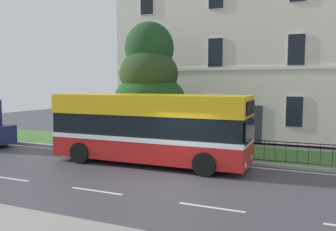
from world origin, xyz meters
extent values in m
cube|color=#424048|center=(0.00, 0.00, -0.03)|extent=(60.00, 56.00, 0.06)
cube|color=silver|center=(0.00, 3.65, 0.00)|extent=(54.00, 0.14, 0.01)
cube|color=silver|center=(-6.00, -1.80, 0.00)|extent=(2.00, 0.12, 0.01)
cube|color=silver|center=(-2.00, -1.80, 0.00)|extent=(2.00, 0.12, 0.01)
cube|color=silver|center=(2.00, -1.80, 0.00)|extent=(2.00, 0.12, 0.01)
cube|color=#9E9E99|center=(0.00, 4.12, 0.06)|extent=(57.00, 0.24, 0.12)
cube|color=#437034|center=(0.00, 6.25, 0.06)|extent=(57.00, 4.02, 0.12)
cube|color=silver|center=(1.26, 13.94, 5.73)|extent=(18.46, 8.93, 11.21)
cube|color=white|center=(1.26, 9.45, 4.49)|extent=(18.46, 0.06, 0.20)
cube|color=#2D333D|center=(1.26, 9.44, 1.22)|extent=(1.10, 0.06, 2.20)
cube|color=white|center=(-5.66, 9.44, 2.02)|extent=(1.00, 0.04, 1.80)
cube|color=black|center=(-5.66, 9.42, 2.02)|extent=(0.90, 0.03, 1.70)
cube|color=white|center=(-1.05, 9.44, 2.02)|extent=(1.00, 0.04, 1.80)
cube|color=black|center=(-1.05, 9.42, 2.02)|extent=(0.90, 0.03, 1.70)
cube|color=white|center=(3.57, 9.44, 2.02)|extent=(1.00, 0.04, 1.80)
cube|color=black|center=(3.57, 9.42, 2.02)|extent=(0.90, 0.03, 1.70)
cube|color=white|center=(-5.66, 9.44, 5.47)|extent=(1.00, 0.04, 1.80)
cube|color=black|center=(-5.66, 9.42, 5.47)|extent=(0.90, 0.03, 1.70)
cube|color=white|center=(-1.05, 9.44, 5.47)|extent=(1.00, 0.04, 1.80)
cube|color=black|center=(-1.05, 9.42, 5.47)|extent=(0.90, 0.03, 1.70)
cube|color=white|center=(3.57, 9.44, 5.47)|extent=(1.00, 0.04, 1.80)
cube|color=black|center=(3.57, 9.42, 5.47)|extent=(0.90, 0.03, 1.70)
cube|color=white|center=(-5.66, 9.44, 8.92)|extent=(1.00, 0.04, 1.80)
cube|color=black|center=(-5.66, 9.42, 8.92)|extent=(0.90, 0.03, 1.70)
cube|color=black|center=(1.26, 4.40, 1.07)|extent=(18.43, 0.04, 0.04)
cube|color=black|center=(1.26, 4.40, 0.20)|extent=(18.43, 0.04, 0.04)
cylinder|color=black|center=(-7.95, 4.40, 0.59)|extent=(0.02, 0.02, 0.95)
cylinder|color=black|center=(-7.49, 4.40, 0.59)|extent=(0.02, 0.02, 0.95)
cylinder|color=black|center=(-7.03, 4.40, 0.59)|extent=(0.02, 0.02, 0.95)
cylinder|color=black|center=(-6.57, 4.40, 0.59)|extent=(0.02, 0.02, 0.95)
cylinder|color=black|center=(-6.11, 4.40, 0.59)|extent=(0.02, 0.02, 0.95)
cylinder|color=black|center=(-5.65, 4.40, 0.59)|extent=(0.02, 0.02, 0.95)
cylinder|color=black|center=(-5.19, 4.40, 0.59)|extent=(0.02, 0.02, 0.95)
cylinder|color=black|center=(-4.73, 4.40, 0.59)|extent=(0.02, 0.02, 0.95)
cylinder|color=black|center=(-4.27, 4.40, 0.59)|extent=(0.02, 0.02, 0.95)
cylinder|color=black|center=(-3.81, 4.40, 0.59)|extent=(0.02, 0.02, 0.95)
cylinder|color=black|center=(-3.35, 4.40, 0.59)|extent=(0.02, 0.02, 0.95)
cylinder|color=black|center=(-2.89, 4.40, 0.59)|extent=(0.02, 0.02, 0.95)
cylinder|color=black|center=(-2.43, 4.40, 0.59)|extent=(0.02, 0.02, 0.95)
cylinder|color=black|center=(-1.96, 4.40, 0.59)|extent=(0.02, 0.02, 0.95)
cylinder|color=black|center=(-1.50, 4.40, 0.59)|extent=(0.02, 0.02, 0.95)
cylinder|color=black|center=(-1.04, 4.40, 0.59)|extent=(0.02, 0.02, 0.95)
cylinder|color=black|center=(-0.58, 4.40, 0.59)|extent=(0.02, 0.02, 0.95)
cylinder|color=black|center=(-0.12, 4.40, 0.59)|extent=(0.02, 0.02, 0.95)
cylinder|color=black|center=(0.34, 4.40, 0.59)|extent=(0.02, 0.02, 0.95)
cylinder|color=black|center=(0.80, 4.40, 0.59)|extent=(0.02, 0.02, 0.95)
cylinder|color=black|center=(1.26, 4.40, 0.59)|extent=(0.02, 0.02, 0.95)
cylinder|color=black|center=(1.72, 4.40, 0.59)|extent=(0.02, 0.02, 0.95)
cylinder|color=black|center=(2.18, 4.40, 0.59)|extent=(0.02, 0.02, 0.95)
cylinder|color=black|center=(2.64, 4.40, 0.59)|extent=(0.02, 0.02, 0.95)
cylinder|color=black|center=(3.10, 4.40, 0.59)|extent=(0.02, 0.02, 0.95)
cylinder|color=black|center=(3.56, 4.40, 0.59)|extent=(0.02, 0.02, 0.95)
cylinder|color=black|center=(4.02, 4.40, 0.59)|extent=(0.02, 0.02, 0.95)
cylinder|color=black|center=(4.49, 4.40, 0.59)|extent=(0.02, 0.02, 0.95)
cylinder|color=black|center=(4.95, 4.40, 0.59)|extent=(0.02, 0.02, 0.95)
cylinder|color=black|center=(5.41, 4.40, 0.59)|extent=(0.02, 0.02, 0.95)
cylinder|color=#423328|center=(-3.90, 5.76, 0.97)|extent=(0.41, 0.41, 1.71)
ellipsoid|color=#174422|center=(-3.71, 5.91, 1.32)|extent=(4.37, 4.37, 2.53)
ellipsoid|color=#1E461B|center=(-3.66, 5.70, 2.72)|extent=(3.88, 3.88, 2.82)
ellipsoid|color=#253E1D|center=(-3.69, 5.66, 4.12)|extent=(3.17, 3.17, 2.64)
ellipsoid|color=#1D4020|center=(-3.82, 6.00, 5.52)|extent=(2.68, 2.68, 2.85)
cube|color=#B41B1A|center=(-2.13, 2.53, 0.77)|extent=(8.87, 2.45, 1.03)
cube|color=white|center=(-2.13, 2.53, 1.25)|extent=(8.89, 2.47, 0.20)
cube|color=black|center=(-2.13, 2.53, 1.77)|extent=(8.79, 2.41, 0.97)
cube|color=gold|center=(-2.13, 2.53, 2.69)|extent=(8.87, 2.45, 0.86)
cube|color=black|center=(2.31, 2.57, 1.72)|extent=(0.08, 2.00, 0.89)
cube|color=black|center=(2.31, 2.57, 2.64)|extent=(0.07, 1.72, 0.55)
cylinder|color=silver|center=(2.30, 3.33, 0.48)|extent=(0.04, 0.20, 0.20)
cylinder|color=silver|center=(2.32, 1.80, 0.48)|extent=(0.04, 0.20, 0.20)
cylinder|color=black|center=(0.78, 3.70, 0.48)|extent=(0.96, 0.31, 0.96)
cylinder|color=black|center=(0.79, 1.41, 0.48)|extent=(0.96, 0.31, 0.96)
cylinder|color=black|center=(-5.06, 3.65, 0.48)|extent=(0.96, 0.31, 0.96)
cylinder|color=black|center=(-5.05, 1.37, 0.48)|extent=(0.96, 0.31, 0.96)
cylinder|color=black|center=(-12.06, 3.43, 0.34)|extent=(0.68, 0.23, 0.68)
camera|label=1|loc=(4.75, -11.47, 3.63)|focal=37.56mm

